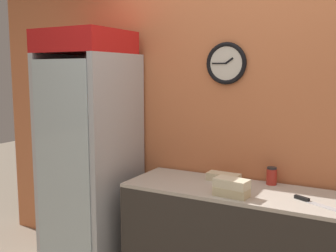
{
  "coord_description": "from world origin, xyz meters",
  "views": [
    {
      "loc": [
        0.82,
        -1.73,
        1.67
      ],
      "look_at": [
        -0.57,
        0.83,
        1.27
      ],
      "focal_mm": 42.0,
      "sensor_mm": 36.0,
      "label": 1
    }
  ],
  "objects_px": {
    "chefs_knife": "(313,202)",
    "condiment_jar": "(272,176)",
    "beverage_cooler": "(94,144)",
    "sandwich_stack_bottom": "(231,192)",
    "sandwich_flat_left": "(224,177)",
    "sandwich_stack_middle": "(231,183)"
  },
  "relations": [
    {
      "from": "sandwich_stack_bottom",
      "to": "chefs_knife",
      "type": "distance_m",
      "value": 0.51
    },
    {
      "from": "beverage_cooler",
      "to": "chefs_knife",
      "type": "bearing_deg",
      "value": -1.87
    },
    {
      "from": "chefs_knife",
      "to": "condiment_jar",
      "type": "distance_m",
      "value": 0.44
    },
    {
      "from": "sandwich_stack_middle",
      "to": "chefs_knife",
      "type": "xyz_separation_m",
      "value": [
        0.5,
        0.1,
        -0.08
      ]
    },
    {
      "from": "chefs_knife",
      "to": "condiment_jar",
      "type": "xyz_separation_m",
      "value": [
        -0.33,
        0.29,
        0.06
      ]
    },
    {
      "from": "beverage_cooler",
      "to": "condiment_jar",
      "type": "distance_m",
      "value": 1.46
    },
    {
      "from": "chefs_knife",
      "to": "beverage_cooler",
      "type": "bearing_deg",
      "value": 178.13
    },
    {
      "from": "beverage_cooler",
      "to": "sandwich_stack_bottom",
      "type": "xyz_separation_m",
      "value": [
        1.27,
        -0.16,
        -0.18
      ]
    },
    {
      "from": "beverage_cooler",
      "to": "chefs_knife",
      "type": "xyz_separation_m",
      "value": [
        1.76,
        -0.06,
        -0.21
      ]
    },
    {
      "from": "sandwich_stack_bottom",
      "to": "sandwich_flat_left",
      "type": "xyz_separation_m",
      "value": [
        -0.17,
        0.32,
        0.0
      ]
    },
    {
      "from": "sandwich_stack_middle",
      "to": "condiment_jar",
      "type": "xyz_separation_m",
      "value": [
        0.17,
        0.4,
        -0.02
      ]
    },
    {
      "from": "beverage_cooler",
      "to": "condiment_jar",
      "type": "height_order",
      "value": "beverage_cooler"
    },
    {
      "from": "sandwich_flat_left",
      "to": "chefs_knife",
      "type": "distance_m",
      "value": 0.7
    },
    {
      "from": "sandwich_stack_bottom",
      "to": "condiment_jar",
      "type": "bearing_deg",
      "value": 66.89
    },
    {
      "from": "sandwich_stack_middle",
      "to": "sandwich_flat_left",
      "type": "xyz_separation_m",
      "value": [
        -0.17,
        0.32,
        -0.06
      ]
    },
    {
      "from": "beverage_cooler",
      "to": "chefs_knife",
      "type": "relative_size",
      "value": 5.91
    },
    {
      "from": "sandwich_stack_bottom",
      "to": "condiment_jar",
      "type": "distance_m",
      "value": 0.43
    },
    {
      "from": "beverage_cooler",
      "to": "chefs_knife",
      "type": "distance_m",
      "value": 1.78
    },
    {
      "from": "sandwich_flat_left",
      "to": "chefs_knife",
      "type": "height_order",
      "value": "sandwich_flat_left"
    },
    {
      "from": "beverage_cooler",
      "to": "sandwich_stack_middle",
      "type": "bearing_deg",
      "value": -7.31
    },
    {
      "from": "sandwich_flat_left",
      "to": "condiment_jar",
      "type": "relative_size",
      "value": 1.93
    },
    {
      "from": "sandwich_stack_bottom",
      "to": "chefs_knife",
      "type": "relative_size",
      "value": 0.68
    }
  ]
}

